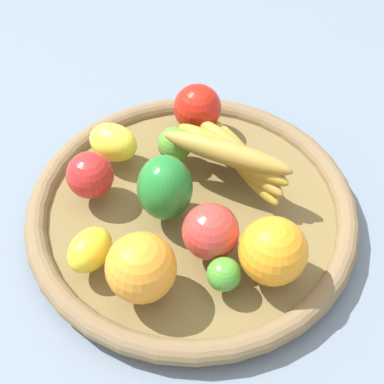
{
  "coord_description": "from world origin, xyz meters",
  "views": [
    {
      "loc": [
        0.49,
        -0.11,
        0.64
      ],
      "look_at": [
        0.0,
        0.0,
        0.06
      ],
      "focal_mm": 53.83,
      "sensor_mm": 36.0,
      "label": 1
    }
  ],
  "objects_px": {
    "lemon_0": "(90,250)",
    "orange_1": "(273,251)",
    "bell_pepper": "(165,188)",
    "orange_0": "(141,268)",
    "apple_2": "(197,108)",
    "apple_0": "(90,175)",
    "apple_1": "(211,231)",
    "lime_1": "(224,274)",
    "lime_0": "(175,144)",
    "banana_bunch": "(235,156)",
    "lemon_1": "(113,142)"
  },
  "relations": [
    {
      "from": "lemon_1",
      "to": "bell_pepper",
      "type": "relative_size",
      "value": 0.8
    },
    {
      "from": "apple_1",
      "to": "orange_0",
      "type": "xyz_separation_m",
      "value": [
        0.04,
        -0.09,
        0.01
      ]
    },
    {
      "from": "lemon_0",
      "to": "orange_1",
      "type": "xyz_separation_m",
      "value": [
        0.06,
        0.21,
        0.02
      ]
    },
    {
      "from": "orange_1",
      "to": "apple_0",
      "type": "xyz_separation_m",
      "value": [
        -0.18,
        -0.2,
        -0.01
      ]
    },
    {
      "from": "apple_1",
      "to": "lemon_1",
      "type": "bearing_deg",
      "value": -153.06
    },
    {
      "from": "lime_0",
      "to": "bell_pepper",
      "type": "bearing_deg",
      "value": -18.23
    },
    {
      "from": "lemon_0",
      "to": "apple_2",
      "type": "height_order",
      "value": "apple_2"
    },
    {
      "from": "orange_1",
      "to": "apple_0",
      "type": "bearing_deg",
      "value": -131.56
    },
    {
      "from": "bell_pepper",
      "to": "orange_0",
      "type": "height_order",
      "value": "bell_pepper"
    },
    {
      "from": "apple_0",
      "to": "lime_1",
      "type": "xyz_separation_m",
      "value": [
        0.18,
        0.14,
        -0.01
      ]
    },
    {
      "from": "lemon_0",
      "to": "bell_pepper",
      "type": "height_order",
      "value": "bell_pepper"
    },
    {
      "from": "lemon_1",
      "to": "lime_0",
      "type": "height_order",
      "value": "lemon_1"
    },
    {
      "from": "apple_1",
      "to": "bell_pepper",
      "type": "height_order",
      "value": "bell_pepper"
    },
    {
      "from": "apple_2",
      "to": "bell_pepper",
      "type": "xyz_separation_m",
      "value": [
        0.15,
        -0.08,
        0.01
      ]
    },
    {
      "from": "banana_bunch",
      "to": "lemon_1",
      "type": "xyz_separation_m",
      "value": [
        -0.07,
        -0.16,
        -0.01
      ]
    },
    {
      "from": "banana_bunch",
      "to": "lemon_1",
      "type": "height_order",
      "value": "banana_bunch"
    },
    {
      "from": "lime_1",
      "to": "orange_0",
      "type": "bearing_deg",
      "value": -99.67
    },
    {
      "from": "apple_1",
      "to": "lime_0",
      "type": "distance_m",
      "value": 0.17
    },
    {
      "from": "apple_1",
      "to": "orange_1",
      "type": "height_order",
      "value": "orange_1"
    },
    {
      "from": "banana_bunch",
      "to": "lemon_1",
      "type": "relative_size",
      "value": 2.56
    },
    {
      "from": "apple_2",
      "to": "lime_0",
      "type": "relative_size",
      "value": 1.43
    },
    {
      "from": "orange_0",
      "to": "lime_1",
      "type": "bearing_deg",
      "value": 80.33
    },
    {
      "from": "apple_2",
      "to": "lemon_1",
      "type": "relative_size",
      "value": 0.99
    },
    {
      "from": "orange_1",
      "to": "apple_2",
      "type": "bearing_deg",
      "value": -173.82
    },
    {
      "from": "lime_0",
      "to": "apple_2",
      "type": "bearing_deg",
      "value": 141.31
    },
    {
      "from": "bell_pepper",
      "to": "apple_0",
      "type": "relative_size",
      "value": 1.4
    },
    {
      "from": "lemon_1",
      "to": "orange_1",
      "type": "xyz_separation_m",
      "value": [
        0.24,
        0.16,
        0.01
      ]
    },
    {
      "from": "apple_2",
      "to": "lemon_0",
      "type": "bearing_deg",
      "value": -40.4
    },
    {
      "from": "apple_0",
      "to": "lemon_1",
      "type": "bearing_deg",
      "value": 148.1
    },
    {
      "from": "apple_2",
      "to": "apple_1",
      "type": "xyz_separation_m",
      "value": [
        0.23,
        -0.03,
        -0.0
      ]
    },
    {
      "from": "lemon_0",
      "to": "lime_0",
      "type": "height_order",
      "value": "lime_0"
    },
    {
      "from": "bell_pepper",
      "to": "apple_0",
      "type": "bearing_deg",
      "value": -106.46
    },
    {
      "from": "banana_bunch",
      "to": "orange_1",
      "type": "height_order",
      "value": "orange_1"
    },
    {
      "from": "orange_1",
      "to": "lime_0",
      "type": "height_order",
      "value": "orange_1"
    },
    {
      "from": "lime_0",
      "to": "apple_0",
      "type": "height_order",
      "value": "apple_0"
    },
    {
      "from": "apple_2",
      "to": "lime_1",
      "type": "distance_m",
      "value": 0.28
    },
    {
      "from": "orange_0",
      "to": "banana_bunch",
      "type": "bearing_deg",
      "value": 135.15
    },
    {
      "from": "lemon_0",
      "to": "apple_1",
      "type": "relative_size",
      "value": 0.91
    },
    {
      "from": "orange_1",
      "to": "orange_0",
      "type": "relative_size",
      "value": 0.99
    },
    {
      "from": "apple_2",
      "to": "apple_0",
      "type": "relative_size",
      "value": 1.11
    },
    {
      "from": "lime_0",
      "to": "lime_1",
      "type": "xyz_separation_m",
      "value": [
        0.22,
        0.01,
        -0.0
      ]
    },
    {
      "from": "apple_1",
      "to": "apple_2",
      "type": "bearing_deg",
      "value": 171.38
    },
    {
      "from": "bell_pepper",
      "to": "lime_0",
      "type": "xyz_separation_m",
      "value": [
        -0.1,
        0.03,
        -0.02
      ]
    },
    {
      "from": "lemon_1",
      "to": "bell_pepper",
      "type": "xyz_separation_m",
      "value": [
        0.12,
        0.05,
        0.02
      ]
    },
    {
      "from": "orange_1",
      "to": "lemon_1",
      "type": "bearing_deg",
      "value": -145.97
    },
    {
      "from": "banana_bunch",
      "to": "apple_0",
      "type": "bearing_deg",
      "value": -93.27
    },
    {
      "from": "orange_0",
      "to": "apple_2",
      "type": "bearing_deg",
      "value": 154.52
    },
    {
      "from": "apple_2",
      "to": "apple_0",
      "type": "height_order",
      "value": "apple_2"
    },
    {
      "from": "apple_2",
      "to": "orange_1",
      "type": "bearing_deg",
      "value": 6.18
    },
    {
      "from": "banana_bunch",
      "to": "apple_0",
      "type": "relative_size",
      "value": 2.87
    }
  ]
}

